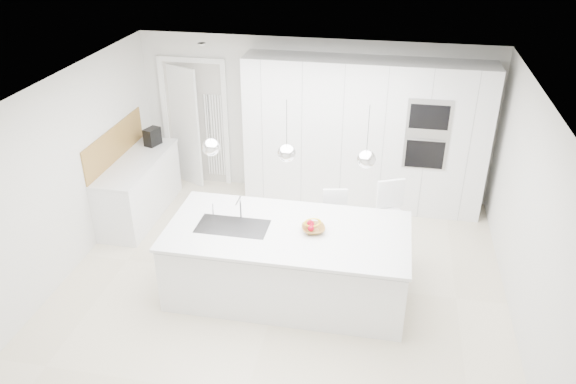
% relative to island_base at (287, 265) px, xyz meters
% --- Properties ---
extents(floor, '(5.50, 5.50, 0.00)m').
position_rel_island_base_xyz_m(floor, '(-0.10, 0.30, -0.43)').
color(floor, beige).
rests_on(floor, ground).
extents(wall_back, '(5.50, 0.00, 5.50)m').
position_rel_island_base_xyz_m(wall_back, '(-0.10, 2.80, 0.82)').
color(wall_back, silver).
rests_on(wall_back, ground).
extents(wall_left, '(0.00, 5.00, 5.00)m').
position_rel_island_base_xyz_m(wall_left, '(-2.85, 0.30, 0.82)').
color(wall_left, silver).
rests_on(wall_left, ground).
extents(ceiling, '(5.50, 5.50, 0.00)m').
position_rel_island_base_xyz_m(ceiling, '(-0.10, 0.30, 2.07)').
color(ceiling, white).
rests_on(ceiling, wall_back).
extents(tall_cabinets, '(3.60, 0.60, 2.30)m').
position_rel_island_base_xyz_m(tall_cabinets, '(0.70, 2.50, 0.72)').
color(tall_cabinets, white).
rests_on(tall_cabinets, floor).
extents(oven_stack, '(0.62, 0.04, 1.05)m').
position_rel_island_base_xyz_m(oven_stack, '(1.60, 2.19, 0.92)').
color(oven_stack, '#A5A5A8').
rests_on(oven_stack, tall_cabinets).
extents(doorway_frame, '(1.11, 0.08, 2.13)m').
position_rel_island_base_xyz_m(doorway_frame, '(-2.05, 2.77, 0.59)').
color(doorway_frame, white).
rests_on(doorway_frame, floor).
extents(hallway_door, '(0.76, 0.38, 2.00)m').
position_rel_island_base_xyz_m(hallway_door, '(-2.30, 2.72, 0.57)').
color(hallway_door, white).
rests_on(hallway_door, floor).
extents(radiator, '(0.32, 0.04, 1.40)m').
position_rel_island_base_xyz_m(radiator, '(-1.73, 2.76, 0.42)').
color(radiator, white).
rests_on(radiator, floor).
extents(left_base_cabinets, '(0.60, 1.80, 0.86)m').
position_rel_island_base_xyz_m(left_base_cabinets, '(-2.55, 1.50, 0.00)').
color(left_base_cabinets, white).
rests_on(left_base_cabinets, floor).
extents(left_worktop, '(0.62, 1.82, 0.04)m').
position_rel_island_base_xyz_m(left_worktop, '(-2.55, 1.50, 0.45)').
color(left_worktop, silver).
rests_on(left_worktop, left_base_cabinets).
extents(oak_backsplash, '(0.02, 1.80, 0.50)m').
position_rel_island_base_xyz_m(oak_backsplash, '(-2.84, 1.50, 0.72)').
color(oak_backsplash, '#A1793C').
rests_on(oak_backsplash, wall_left).
extents(island_base, '(2.80, 1.20, 0.86)m').
position_rel_island_base_xyz_m(island_base, '(0.00, 0.00, 0.00)').
color(island_base, white).
rests_on(island_base, floor).
extents(island_worktop, '(2.84, 1.40, 0.04)m').
position_rel_island_base_xyz_m(island_worktop, '(0.00, 0.05, 0.45)').
color(island_worktop, silver).
rests_on(island_worktop, island_base).
extents(island_sink, '(0.84, 0.44, 0.18)m').
position_rel_island_base_xyz_m(island_sink, '(-0.65, -0.00, 0.39)').
color(island_sink, '#3F3F42').
rests_on(island_sink, island_worktop).
extents(island_tap, '(0.02, 0.02, 0.30)m').
position_rel_island_base_xyz_m(island_tap, '(-0.60, 0.20, 0.62)').
color(island_tap, white).
rests_on(island_tap, island_worktop).
extents(pendant_left, '(0.20, 0.20, 0.20)m').
position_rel_island_base_xyz_m(pendant_left, '(-0.85, -0.00, 1.47)').
color(pendant_left, white).
rests_on(pendant_left, ceiling).
extents(pendant_mid, '(0.20, 0.20, 0.20)m').
position_rel_island_base_xyz_m(pendant_mid, '(-0.00, -0.00, 1.47)').
color(pendant_mid, white).
rests_on(pendant_mid, ceiling).
extents(pendant_right, '(0.20, 0.20, 0.20)m').
position_rel_island_base_xyz_m(pendant_right, '(0.85, -0.00, 1.47)').
color(pendant_right, white).
rests_on(pendant_right, ceiling).
extents(fruit_bowl, '(0.34, 0.34, 0.07)m').
position_rel_island_base_xyz_m(fruit_bowl, '(0.30, 0.07, 0.50)').
color(fruit_bowl, '#A1793C').
rests_on(fruit_bowl, island_worktop).
extents(espresso_machine, '(0.23, 0.29, 0.27)m').
position_rel_island_base_xyz_m(espresso_machine, '(-2.53, 2.12, 0.61)').
color(espresso_machine, black).
rests_on(espresso_machine, left_worktop).
extents(bar_stool_left, '(0.42, 0.52, 1.01)m').
position_rel_island_base_xyz_m(bar_stool_left, '(0.46, 0.80, 0.08)').
color(bar_stool_left, white).
rests_on(bar_stool_left, floor).
extents(bar_stool_right, '(0.57, 0.64, 1.16)m').
position_rel_island_base_xyz_m(bar_stool_right, '(1.15, 0.88, 0.15)').
color(bar_stool_right, white).
rests_on(bar_stool_right, floor).
extents(apple_a, '(0.09, 0.09, 0.09)m').
position_rel_island_base_xyz_m(apple_a, '(0.26, 0.12, 0.54)').
color(apple_a, '#A60119').
rests_on(apple_a, fruit_bowl).
extents(apple_b, '(0.07, 0.07, 0.07)m').
position_rel_island_base_xyz_m(apple_b, '(0.28, 0.02, 0.54)').
color(apple_b, '#A60119').
rests_on(apple_b, fruit_bowl).
extents(apple_c, '(0.07, 0.07, 0.07)m').
position_rel_island_base_xyz_m(apple_c, '(0.28, 0.08, 0.54)').
color(apple_c, '#A60119').
rests_on(apple_c, fruit_bowl).
extents(banana_bunch, '(0.23, 0.17, 0.21)m').
position_rel_island_base_xyz_m(banana_bunch, '(0.29, 0.07, 0.59)').
color(banana_bunch, yellow).
rests_on(banana_bunch, fruit_bowl).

